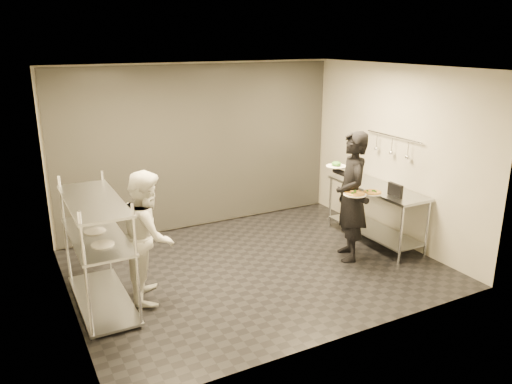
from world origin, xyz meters
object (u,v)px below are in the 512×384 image
chef (148,235)px  bottle_green (349,170)px  pizza_plate_near (355,194)px  pizza_plate_far (372,192)px  prep_counter (376,204)px  pos_monitor (395,190)px  bottle_clear (347,169)px  waiter (351,197)px  salad_plate (336,165)px  bottle_dark (352,171)px  pass_rack (98,246)px

chef → bottle_green: chef is taller
pizza_plate_near → pizza_plate_far: 0.29m
prep_counter → pos_monitor: 0.67m
bottle_clear → waiter: bearing=-125.5°
prep_counter → salad_plate: salad_plate is taller
bottle_green → pos_monitor: bearing=-91.3°
pizza_plate_far → bottle_clear: pizza_plate_far is taller
bottle_green → bottle_clear: bearing=57.3°
bottle_green → salad_plate: bearing=-139.0°
pizza_plate_far → waiter: bearing=128.2°
salad_plate → bottle_green: (0.79, 0.68, -0.33)m
pizza_plate_near → bottle_clear: size_ratio=1.84×
bottle_clear → bottle_dark: size_ratio=0.79×
prep_counter → bottle_green: 0.76m
prep_counter → bottle_dark: bottle_dark is taller
chef → pizza_plate_far: bearing=-80.3°
waiter → pos_monitor: 0.69m
pass_rack → bottle_dark: bearing=8.0°
prep_counter → pizza_plate_near: size_ratio=5.50×
salad_plate → bottle_dark: salad_plate is taller
pizza_plate_near → bottle_dark: (0.85, 1.14, -0.04)m
pizza_plate_near → bottle_green: (0.79, 1.14, -0.02)m
waiter → bottle_clear: waiter is taller
waiter → pos_monitor: bearing=97.4°
pass_rack → pizza_plate_far: bearing=-8.6°
pizza_plate_far → bottle_dark: bearing=64.3°
salad_plate → pizza_plate_far: bearing=-60.1°
pizza_plate_far → bottle_dark: size_ratio=1.28×
chef → salad_plate: size_ratio=5.50×
waiter → chef: (-2.95, 0.25, -0.13)m
pizza_plate_far → prep_counter: bearing=43.6°
bottle_dark → pos_monitor: bearing=-94.6°
prep_counter → pizza_plate_far: 0.93m
prep_counter → chef: bearing=-178.7°
pizza_plate_near → pizza_plate_far: (0.29, -0.03, -0.02)m
prep_counter → pos_monitor: (-0.12, -0.52, 0.39)m
prep_counter → waiter: bearing=-157.1°
pizza_plate_far → salad_plate: (-0.29, 0.50, 0.33)m
pizza_plate_far → salad_plate: salad_plate is taller
chef → pizza_plate_near: bearing=-80.5°
salad_plate → pos_monitor: size_ratio=1.11×
salad_plate → pos_monitor: bearing=-30.8°
pass_rack → bottle_clear: 4.44m
pizza_plate_near → bottle_green: size_ratio=1.16×
pizza_plate_far → bottle_green: bottle_green is taller
pass_rack → salad_plate: size_ratio=5.32×
prep_counter → bottle_clear: (0.03, 0.80, 0.38)m
prep_counter → waiter: waiter is taller
bottle_clear → bottle_dark: 0.21m
salad_plate → prep_counter: bearing=4.6°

